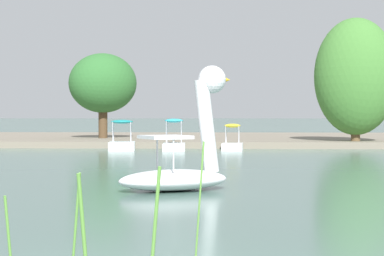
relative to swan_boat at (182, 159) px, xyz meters
name	(u,v)px	position (x,y,z in m)	size (l,w,h in m)	color
shore_bank_far	(211,139)	(-0.15, 31.34, -0.57)	(124.08, 20.62, 0.35)	slate
swan_boat	(182,159)	(0.00, 0.00, 0.00)	(3.07, 2.54, 2.99)	white
pedal_boat_yellow	(232,143)	(1.23, 19.47, -0.39)	(1.10, 1.79, 1.34)	white
pedal_boat_cyan	(174,141)	(-1.69, 19.16, -0.28)	(1.20, 2.05, 1.59)	white
pedal_boat_teal	(122,141)	(-4.35, 19.36, -0.31)	(1.50, 2.16, 1.54)	white
tree_sapling_by_fence	(103,84)	(-6.67, 27.06, 2.94)	(5.58, 5.44, 5.19)	#4C3823
tree_willow_overhanging	(356,77)	(7.92, 22.78, 3.10)	(4.70, 3.96, 6.70)	brown
reed_clump_foreground	(37,242)	(-0.65, -10.68, -0.12)	(3.51, 1.23, 1.59)	#568E38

